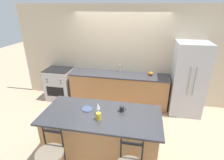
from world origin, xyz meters
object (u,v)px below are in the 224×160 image
pumpkin_decoration (151,73)px  bar_stool_near (51,159)px  oven_range (60,84)px  coffee_mug (122,109)px  wine_glass (98,106)px  refrigerator (188,79)px  tumbler_cup (99,116)px  dinner_plate (88,109)px

pumpkin_decoration → bar_stool_near: bearing=-116.6°
oven_range → coffee_mug: bearing=-41.0°
bar_stool_near → wine_glass: size_ratio=4.78×
bar_stool_near → wine_glass: wine_glass is taller
refrigerator → tumbler_cup: 2.74m
dinner_plate → tumbler_cup: bearing=-43.5°
oven_range → dinner_plate: bearing=-51.1°
coffee_mug → pumpkin_decoration: coffee_mug is taller
bar_stool_near → tumbler_cup: 0.92m
bar_stool_near → pumpkin_decoration: size_ratio=7.98×
wine_glass → oven_range: bearing=131.2°
oven_range → dinner_plate: 2.50m
oven_range → wine_glass: wine_glass is taller
refrigerator → coffee_mug: (-1.43, -1.80, 0.07)m
refrigerator → bar_stool_near: size_ratio=1.79×
oven_range → bar_stool_near: (1.24, -2.74, 0.12)m
dinner_plate → coffee_mug: size_ratio=1.91×
refrigerator → pumpkin_decoration: size_ratio=14.32×
coffee_mug → pumpkin_decoration: (0.51, 1.95, -0.04)m
oven_range → bar_stool_near: bearing=-65.6°
tumbler_cup → bar_stool_near: bearing=-134.8°
oven_range → pumpkin_decoration: size_ratio=7.18×
refrigerator → oven_range: refrigerator is taller
refrigerator → tumbler_cup: refrigerator is taller
refrigerator → oven_range: (-3.57, 0.06, -0.46)m
dinner_plate → oven_range: bearing=128.9°
refrigerator → tumbler_cup: (-1.76, -2.10, 0.08)m
refrigerator → tumbler_cup: bearing=-129.9°
bar_stool_near → refrigerator: bearing=48.9°
wine_glass → tumbler_cup: 0.18m
oven_range → dinner_plate: (1.54, -1.91, 0.50)m
refrigerator → oven_range: size_ratio=1.99×
oven_range → coffee_mug: size_ratio=8.46×
oven_range → tumbler_cup: (1.81, -2.17, 0.55)m
dinner_plate → pumpkin_decoration: size_ratio=1.62×
bar_stool_near → dinner_plate: 0.96m
bar_stool_near → tumbler_cup: (0.57, 0.57, 0.43)m
pumpkin_decoration → oven_range: bearing=-178.1°
refrigerator → dinner_plate: 2.75m
tumbler_cup → pumpkin_decoration: size_ratio=0.94×
wine_glass → tumbler_cup: wine_glass is taller
pumpkin_decoration → coffee_mug: bearing=-104.6°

